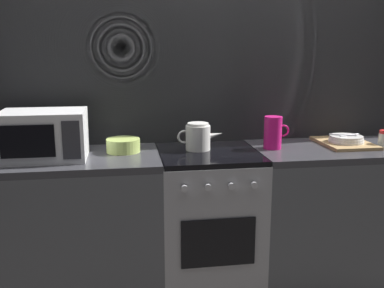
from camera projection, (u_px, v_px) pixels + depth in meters
The scene contains 10 objects.
ground_plane at pixel (207, 287), 2.83m from camera, with size 8.00×8.00×0.00m, color #47423D.
back_wall at pixel (199, 96), 2.89m from camera, with size 3.60×0.05×2.40m.
counter_left at pixel (59, 231), 2.60m from camera, with size 1.20×0.60×0.90m.
stove_unit at pixel (208, 222), 2.73m from camera, with size 0.60×0.63×0.90m.
counter_right at pixel (343, 214), 2.87m from camera, with size 1.20×0.60×0.90m.
microwave at pixel (44, 135), 2.45m from camera, with size 0.46×0.35×0.27m.
kettle at pixel (198, 137), 2.67m from camera, with size 0.28×0.15×0.17m.
mixing_bowl at pixel (123, 145), 2.62m from camera, with size 0.20×0.20×0.08m, color #B7D166.
pitcher at pixel (273, 133), 2.70m from camera, with size 0.16×0.11×0.20m.
dish_pile at pixel (345, 141), 2.82m from camera, with size 0.30×0.40×0.07m.
Camera 1 is at (-0.50, -2.52, 1.51)m, focal length 41.18 mm.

